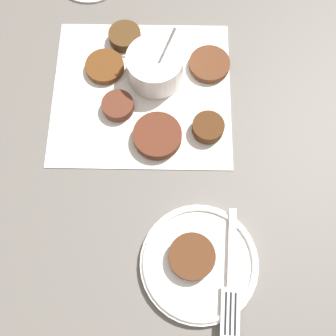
# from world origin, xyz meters

# --- Properties ---
(ground_plane) EXTENTS (4.00, 4.00, 0.00)m
(ground_plane) POSITION_xyz_m (0.00, 0.00, 0.00)
(ground_plane) COLOR #605B56
(napkin) EXTENTS (0.37, 0.35, 0.00)m
(napkin) POSITION_xyz_m (0.00, -0.02, 0.00)
(napkin) COLOR silver
(napkin) RESTS_ON ground_plane
(sauce_bowl) EXTENTS (0.11, 0.10, 0.12)m
(sauce_bowl) POSITION_xyz_m (-0.02, -0.05, 0.03)
(sauce_bowl) COLOR white
(sauce_bowl) RESTS_ON napkin
(fritter_0) EXTENTS (0.06, 0.06, 0.02)m
(fritter_0) POSITION_xyz_m (0.04, 0.02, 0.01)
(fritter_0) COLOR #562C1E
(fritter_0) RESTS_ON napkin
(fritter_1) EXTENTS (0.07, 0.07, 0.01)m
(fritter_1) POSITION_xyz_m (0.08, -0.05, 0.01)
(fritter_1) COLOR #5B3316
(fritter_1) RESTS_ON napkin
(fritter_2) EXTENTS (0.09, 0.09, 0.02)m
(fritter_2) POSITION_xyz_m (-0.04, 0.07, 0.01)
(fritter_2) COLOR #55291A
(fritter_2) RESTS_ON napkin
(fritter_3) EXTENTS (0.08, 0.08, 0.01)m
(fritter_3) POSITION_xyz_m (-0.12, -0.09, 0.01)
(fritter_3) COLOR #58311D
(fritter_3) RESTS_ON napkin
(fritter_4) EXTENTS (0.06, 0.06, 0.02)m
(fritter_4) POSITION_xyz_m (-0.13, 0.04, 0.01)
(fritter_4) COLOR #482914
(fritter_4) RESTS_ON napkin
(fritter_5) EXTENTS (0.06, 0.06, 0.02)m
(fritter_5) POSITION_xyz_m (0.05, -0.12, 0.01)
(fritter_5) COLOR #4A3118
(fritter_5) RESTS_ON napkin
(serving_plate) EXTENTS (0.19, 0.19, 0.02)m
(serving_plate) POSITION_xyz_m (-0.15, 0.28, 0.01)
(serving_plate) COLOR white
(serving_plate) RESTS_ON ground_plane
(fritter_on_plate) EXTENTS (0.07, 0.07, 0.01)m
(fritter_on_plate) POSITION_xyz_m (-0.13, 0.27, 0.03)
(fritter_on_plate) COLOR #512D19
(fritter_on_plate) RESTS_ON serving_plate
(fork) EXTENTS (0.04, 0.20, 0.00)m
(fork) POSITION_xyz_m (-0.20, 0.30, 0.02)
(fork) COLOR silver
(fork) RESTS_ON serving_plate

